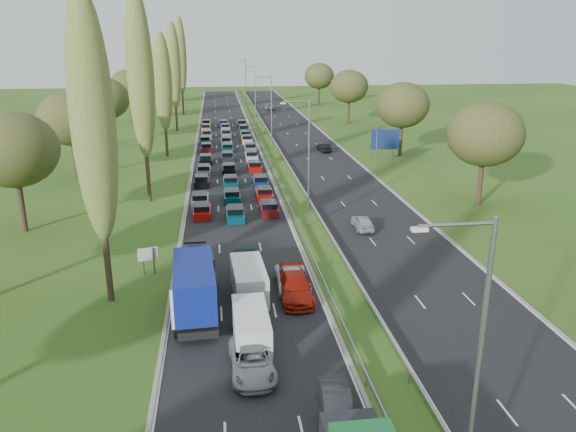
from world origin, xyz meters
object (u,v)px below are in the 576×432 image
white_van_front (251,325)px  direction_sign (385,141)px  near_car_3 (195,261)px  blue_lorry (195,286)px  info_sign (148,257)px  white_van_rear (249,279)px  near_car_2 (199,287)px

white_van_front → direction_sign: (21.70, 45.74, 2.51)m
near_car_3 → blue_lorry: (0.30, -7.22, 1.19)m
near_car_3 → info_sign: info_sign is taller
blue_lorry → white_van_rear: bearing=31.1°
near_car_3 → direction_sign: 42.86m
blue_lorry → near_car_2: bearing=84.2°
near_car_2 → near_car_3: size_ratio=1.02×
white_van_rear → info_sign: size_ratio=2.64×
blue_lorry → white_van_rear: blue_lorry is taller
white_van_rear → blue_lorry: bearing=-148.3°
direction_sign → near_car_2: bearing=-122.4°
near_car_2 → direction_sign: size_ratio=1.00×
blue_lorry → near_car_3: bearing=89.1°
near_car_2 → blue_lorry: (-0.11, -2.44, 1.21)m
near_car_3 → white_van_rear: size_ratio=0.92×
near_car_2 → blue_lorry: size_ratio=0.58×
blue_lorry → white_van_rear: size_ratio=1.61×
info_sign → near_car_3: bearing=3.0°
white_van_front → info_sign: bearing=121.7°
near_car_2 → white_van_rear: size_ratio=0.94×
near_car_3 → blue_lorry: blue_lorry is taller
near_car_3 → direction_sign: direction_sign is taller
info_sign → direction_sign: (28.80, 34.65, 2.20)m
near_car_3 → blue_lorry: bearing=-88.2°
near_car_3 → white_van_front: 11.84m
blue_lorry → white_van_rear: 4.43m
blue_lorry → direction_sign: 48.65m
near_car_2 → info_sign: (-3.88, 4.60, 0.63)m
blue_lorry → direction_sign: size_ratio=1.71×
blue_lorry → direction_sign: bearing=55.8°
direction_sign → blue_lorry: bearing=-121.0°
white_van_front → white_van_rear: size_ratio=0.92×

